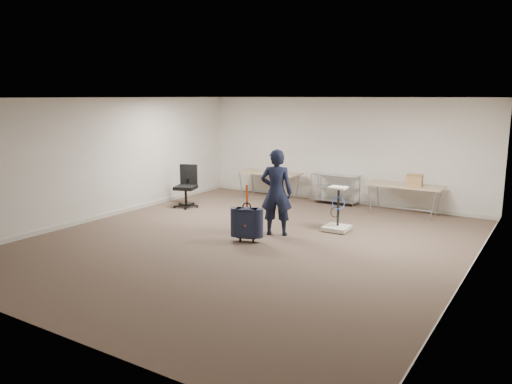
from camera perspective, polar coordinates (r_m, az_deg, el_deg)
The scene contains 10 objects.
ground at distance 9.89m, azimuth -0.71°, elevation -5.73°, with size 9.00×9.00×0.00m, color #4B372D.
room_shell at distance 11.02m, azimuth 3.19°, elevation -3.73°, with size 8.00×9.00×9.00m.
folding_table_left at distance 14.00m, azimuth 1.49°, elevation 2.07°, with size 1.80×0.75×0.73m.
folding_table_right at distance 12.53m, azimuth 16.63°, elevation 0.56°, with size 1.80×0.75×0.73m.
wire_shelf at distance 13.41m, azimuth 9.04°, elevation 0.51°, with size 1.22×0.47×0.80m.
person at distance 10.20m, azimuth 2.34°, elevation -0.05°, with size 0.65×0.43×1.79m, color black.
suitcase at distance 9.79m, azimuth -1.06°, elevation -3.54°, with size 0.47×0.37×1.14m.
office_chair at distance 13.02m, azimuth -7.96°, elevation -0.27°, with size 0.66×0.66×1.09m.
equipment_cart at distance 10.75m, azimuth 9.24°, elevation -3.11°, with size 0.54×0.54×0.96m.
cardboard_box at distance 12.42m, azimuth 17.66°, elevation 1.29°, with size 0.36×0.27×0.27m, color brown.
Camera 1 is at (5.13, -7.96, 2.83)m, focal length 35.00 mm.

